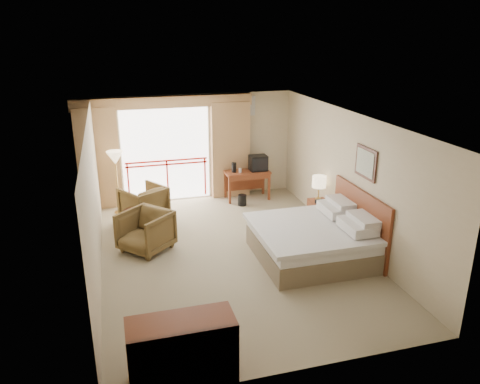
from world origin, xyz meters
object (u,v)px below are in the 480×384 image
object	(u,v)px
wastebasket	(242,200)
floor_lamp	(115,160)
bed	(314,240)
tv	(258,163)
armchair_near	(147,250)
nightstand	(318,212)
dresser	(182,352)
side_table	(134,217)
desk	(246,177)
armchair_far	(145,220)
table_lamp	(319,182)

from	to	relation	value
wastebasket	floor_lamp	xyz separation A→B (m)	(-3.01, 0.33, 1.18)
bed	tv	xyz separation A→B (m)	(0.00, 3.56, 0.57)
bed	armchair_near	size ratio (longest dim) A/B	2.34
nightstand	dresser	size ratio (longest dim) A/B	0.42
tv	side_table	xyz separation A→B (m)	(-3.27, -1.33, -0.61)
desk	armchair_far	distance (m)	2.89
bed	side_table	size ratio (longest dim) A/B	4.35
wastebasket	armchair_far	distance (m)	2.48
side_table	dresser	world-z (taller)	dresser
armchair_far	armchair_near	bearing A→B (deg)	55.15
nightstand	side_table	xyz separation A→B (m)	(-4.06, 0.73, 0.05)
side_table	dresser	distance (m)	4.93
armchair_near	side_table	distance (m)	1.09
desk	armchair_near	xyz separation A→B (m)	(-2.81, -2.41, -0.59)
tv	wastebasket	world-z (taller)	tv
armchair_far	tv	bearing A→B (deg)	162.01
bed	armchair_far	bearing A→B (deg)	136.75
table_lamp	armchair_near	world-z (taller)	table_lamp
tv	dresser	bearing A→B (deg)	-93.84
bed	dresser	xyz separation A→B (m)	(-2.99, -2.69, 0.07)
armchair_far	armchair_near	world-z (taller)	armchair_near
bed	tv	distance (m)	3.61
desk	side_table	distance (m)	3.29
desk	wastebasket	distance (m)	0.71
floor_lamp	dresser	bearing A→B (deg)	-84.67
table_lamp	floor_lamp	xyz separation A→B (m)	(-4.35, 1.90, 0.33)
armchair_far	floor_lamp	distance (m)	1.56
bed	side_table	world-z (taller)	bed
bed	floor_lamp	world-z (taller)	floor_lamp
nightstand	floor_lamp	xyz separation A→B (m)	(-4.35, 1.95, 1.04)
wastebasket	armchair_near	size ratio (longest dim) A/B	0.30
table_lamp	tv	world-z (taller)	tv
table_lamp	tv	size ratio (longest dim) A/B	1.25
side_table	bed	bearing A→B (deg)	-34.30
desk	dresser	xyz separation A→B (m)	(-2.69, -6.30, -0.14)
table_lamp	desk	distance (m)	2.37
side_table	floor_lamp	world-z (taller)	floor_lamp
nightstand	tv	bearing A→B (deg)	113.45
nightstand	wastebasket	distance (m)	2.11
table_lamp	wastebasket	world-z (taller)	table_lamp
bed	floor_lamp	size ratio (longest dim) A/B	1.39
armchair_far	nightstand	bearing A→B (deg)	129.20
tv	armchair_far	size ratio (longest dim) A/B	0.49
tv	floor_lamp	size ratio (longest dim) A/B	0.29
armchair_near	dresser	bearing A→B (deg)	-40.65
tv	desk	bearing A→B (deg)	-168.98
desk	nightstand	bearing A→B (deg)	-60.90
armchair_far	floor_lamp	size ratio (longest dim) A/B	0.59
tv	armchair_near	distance (m)	4.01
table_lamp	nightstand	bearing A→B (deg)	-90.00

